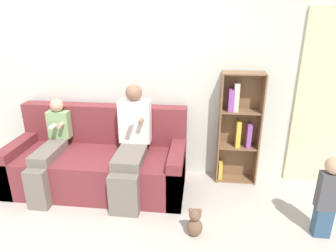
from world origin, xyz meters
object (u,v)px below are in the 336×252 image
Objects in this scene: teddy_bear at (195,223)px; adult_seated at (131,143)px; couch at (99,162)px; child_seated at (49,150)px; toddler_standing at (328,195)px; bookshelf at (238,127)px.

adult_seated is at bearing 138.52° from teddy_bear.
couch reaches higher than teddy_bear.
adult_seated is at bearing -16.51° from couch.
adult_seated is 4.10× the size of teddy_bear.
couch is at bearing 146.31° from teddy_bear.
child_seated is 3.43× the size of teddy_bear.
toddler_standing is at bearing -8.82° from child_seated.
child_seated reaches higher than couch.
teddy_bear is (0.77, -0.68, -0.51)m from adult_seated.
child_seated is at bearing 160.53° from teddy_bear.
bookshelf is 1.39m from teddy_bear.
adult_seated is at bearing -158.97° from bookshelf.
bookshelf is (1.25, 0.48, 0.07)m from adult_seated.
child_seated is at bearing -166.33° from bookshelf.
child_seated is 3.02m from toddler_standing.
teddy_bear is (-1.24, -0.15, -0.31)m from toddler_standing.
bookshelf is at bearing 126.77° from toddler_standing.
adult_seated reaches higher than child_seated.
toddler_standing is at bearing -14.65° from adult_seated.
bookshelf reaches higher than toddler_standing.
adult_seated is 0.91× the size of bookshelf.
adult_seated reaches higher than toddler_standing.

